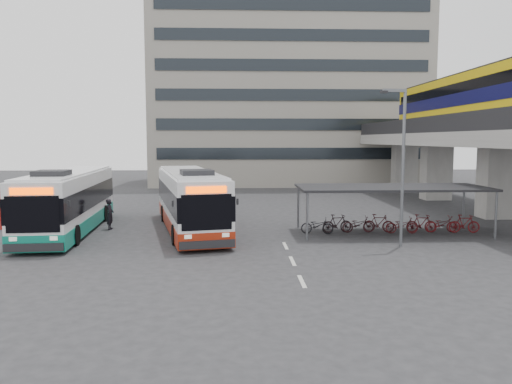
{
  "coord_description": "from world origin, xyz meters",
  "views": [
    {
      "loc": [
        0.18,
        -23.23,
        5.03
      ],
      "look_at": [
        1.32,
        5.56,
        2.0
      ],
      "focal_mm": 35.0,
      "sensor_mm": 36.0,
      "label": 1
    }
  ],
  "objects_px": {
    "bus_teal": "(69,202)",
    "pedestrian": "(110,214)",
    "bus_main": "(190,201)",
    "lamp_post": "(401,158)"
  },
  "relations": [
    {
      "from": "bus_teal",
      "to": "pedestrian",
      "type": "relative_size",
      "value": 7.06
    },
    {
      "from": "bus_main",
      "to": "pedestrian",
      "type": "relative_size",
      "value": 7.13
    },
    {
      "from": "bus_teal",
      "to": "lamp_post",
      "type": "height_order",
      "value": "lamp_post"
    },
    {
      "from": "bus_teal",
      "to": "pedestrian",
      "type": "xyz_separation_m",
      "value": [
        2.04,
        0.59,
        -0.79
      ]
    },
    {
      "from": "bus_main",
      "to": "pedestrian",
      "type": "bearing_deg",
      "value": 162.71
    },
    {
      "from": "bus_teal",
      "to": "pedestrian",
      "type": "distance_m",
      "value": 2.27
    },
    {
      "from": "pedestrian",
      "to": "bus_main",
      "type": "bearing_deg",
      "value": -98.76
    },
    {
      "from": "bus_main",
      "to": "bus_teal",
      "type": "height_order",
      "value": "same"
    },
    {
      "from": "bus_main",
      "to": "bus_teal",
      "type": "bearing_deg",
      "value": 169.4
    },
    {
      "from": "lamp_post",
      "to": "bus_teal",
      "type": "bearing_deg",
      "value": 155.4
    }
  ]
}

